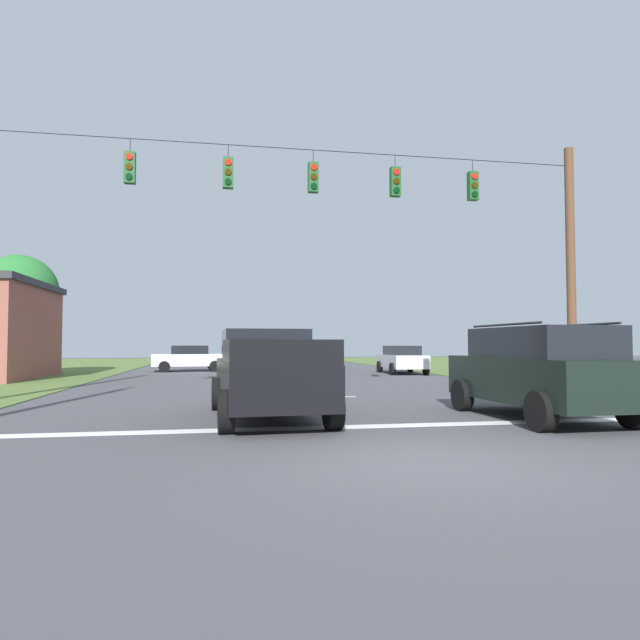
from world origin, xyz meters
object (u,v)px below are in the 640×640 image
at_px(distant_car_crossing_white, 189,358).
at_px(tree_roadside_right, 19,292).
at_px(overhead_signal_span, 307,244).
at_px(pickup_truck, 267,374).
at_px(suv_black, 538,370).
at_px(distant_car_oncoming, 402,359).

xyz_separation_m(distant_car_crossing_white, tree_roadside_right, (-8.44, -2.88, 3.51)).
relative_size(overhead_signal_span, distant_car_crossing_white, 4.19).
distance_m(overhead_signal_span, pickup_truck, 6.32).
relative_size(overhead_signal_span, suv_black, 3.86).
xyz_separation_m(overhead_signal_span, tree_roadside_right, (-12.94, 13.71, -0.45)).
distance_m(pickup_truck, distant_car_oncoming, 18.97).
distance_m(overhead_signal_span, tree_roadside_right, 18.85).
distance_m(suv_black, distant_car_crossing_white, 24.17).
relative_size(distant_car_crossing_white, distant_car_oncoming, 1.01).
distance_m(distant_car_crossing_white, distant_car_oncoming, 12.46).
relative_size(distant_car_oncoming, tree_roadside_right, 0.70).
bearing_deg(distant_car_oncoming, distant_car_crossing_white, 158.65).
distance_m(overhead_signal_span, suv_black, 8.16).
xyz_separation_m(suv_black, tree_roadside_right, (-17.08, 19.69, 3.24)).
bearing_deg(tree_roadside_right, overhead_signal_span, -46.64).
bearing_deg(distant_car_crossing_white, pickup_truck, -82.34).
relative_size(pickup_truck, suv_black, 1.14).
bearing_deg(pickup_truck, distant_car_crossing_white, 97.66).
relative_size(pickup_truck, tree_roadside_right, 0.88).
xyz_separation_m(distant_car_crossing_white, distant_car_oncoming, (11.61, -4.54, 0.00)).
relative_size(overhead_signal_span, pickup_truck, 3.39).
bearing_deg(tree_roadside_right, distant_car_oncoming, -4.73).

